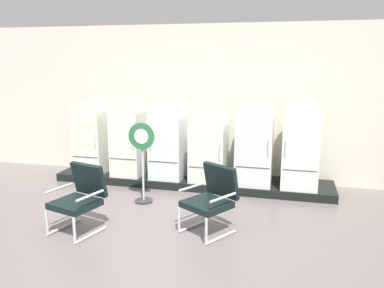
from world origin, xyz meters
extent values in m
cube|color=slate|center=(0.00, 0.00, -0.03)|extent=(12.00, 10.00, 0.05)
cube|color=silver|center=(0.00, 3.66, 1.58)|extent=(11.76, 0.12, 3.16)
cube|color=#47443F|center=(0.00, 3.66, 2.81)|extent=(11.76, 0.07, 0.06)
cube|color=black|center=(0.00, 3.02, 0.08)|extent=(5.51, 0.95, 0.15)
cube|color=silver|center=(-2.10, 2.91, 0.76)|extent=(0.61, 0.63, 1.22)
cylinder|color=silver|center=(-2.10, 2.91, 1.37)|extent=(0.61, 0.62, 0.61)
cube|color=#383838|center=(-2.10, 2.59, 0.54)|extent=(0.57, 0.01, 0.01)
cylinder|color=silver|center=(-1.85, 2.57, 0.91)|extent=(0.02, 0.02, 0.28)
cube|color=silver|center=(-1.28, 2.90, 0.78)|extent=(0.59, 0.61, 1.25)
cylinder|color=silver|center=(-1.28, 2.90, 1.41)|extent=(0.59, 0.60, 0.59)
cube|color=#383838|center=(-1.28, 2.59, 0.55)|extent=(0.55, 0.01, 0.01)
cylinder|color=silver|center=(-1.04, 2.57, 0.93)|extent=(0.02, 0.02, 0.28)
cube|color=white|center=(-0.45, 2.92, 0.77)|extent=(0.63, 0.66, 1.23)
cylinder|color=white|center=(-0.45, 2.92, 1.38)|extent=(0.63, 0.64, 0.63)
cube|color=#383838|center=(-0.45, 2.59, 0.55)|extent=(0.58, 0.01, 0.01)
cylinder|color=silver|center=(-0.70, 2.57, 0.92)|extent=(0.02, 0.02, 0.28)
cube|color=silver|center=(0.37, 2.93, 0.68)|extent=(0.67, 0.69, 1.05)
cylinder|color=silver|center=(0.37, 2.93, 1.20)|extent=(0.67, 0.67, 0.67)
cube|color=#383838|center=(0.37, 2.59, 0.49)|extent=(0.62, 0.01, 0.01)
cylinder|color=silver|center=(0.65, 2.57, 0.80)|extent=(0.02, 0.02, 0.28)
cube|color=silver|center=(1.25, 2.92, 0.78)|extent=(0.67, 0.65, 1.26)
cylinder|color=silver|center=(1.25, 2.92, 1.41)|extent=(0.67, 0.64, 0.67)
cube|color=#383838|center=(1.25, 2.59, 0.55)|extent=(0.62, 0.01, 0.01)
cylinder|color=silver|center=(1.52, 2.57, 0.93)|extent=(0.02, 0.02, 0.28)
cube|color=white|center=(2.08, 2.93, 0.78)|extent=(0.65, 0.69, 1.26)
cylinder|color=white|center=(2.08, 2.93, 1.42)|extent=(0.65, 0.68, 0.65)
cube|color=#383838|center=(2.08, 2.59, 0.56)|extent=(0.60, 0.01, 0.01)
cylinder|color=silver|center=(1.82, 2.57, 0.94)|extent=(0.02, 0.02, 0.28)
cylinder|color=silver|center=(-1.32, 0.51, 0.02)|extent=(0.21, 0.60, 0.04)
cylinder|color=silver|center=(-1.40, 0.23, 0.21)|extent=(0.05, 0.05, 0.37)
cylinder|color=silver|center=(-0.79, 0.36, 0.02)|extent=(0.21, 0.60, 0.04)
cylinder|color=silver|center=(-0.88, 0.08, 0.21)|extent=(0.05, 0.05, 0.37)
cube|color=black|center=(-1.06, 0.43, 0.44)|extent=(0.72, 0.70, 0.09)
cube|color=black|center=(-0.97, 0.72, 0.73)|extent=(0.61, 0.33, 0.49)
cylinder|color=silver|center=(-1.36, 0.52, 0.62)|extent=(0.18, 0.50, 0.04)
cylinder|color=silver|center=(-0.76, 0.35, 0.62)|extent=(0.18, 0.50, 0.04)
cylinder|color=silver|center=(0.55, 1.03, 0.02)|extent=(0.36, 0.55, 0.04)
cylinder|color=silver|center=(0.39, 0.79, 0.21)|extent=(0.06, 0.06, 0.37)
cylinder|color=silver|center=(1.01, 0.74, 0.02)|extent=(0.36, 0.55, 0.04)
cylinder|color=silver|center=(0.86, 0.50, 0.21)|extent=(0.06, 0.06, 0.37)
cube|color=black|center=(0.78, 0.89, 0.44)|extent=(0.79, 0.79, 0.09)
cube|color=black|center=(0.94, 1.14, 0.73)|extent=(0.59, 0.45, 0.49)
cylinder|color=silver|center=(0.51, 1.05, 0.62)|extent=(0.30, 0.45, 0.04)
cylinder|color=silver|center=(1.04, 0.72, 0.62)|extent=(0.30, 0.45, 0.04)
cylinder|color=#2D2D30|center=(-0.57, 1.86, 0.01)|extent=(0.32, 0.32, 0.03)
cylinder|color=silver|center=(-0.57, 1.86, 0.61)|extent=(0.04, 0.04, 1.15)
cylinder|color=#296A3F|center=(-0.57, 1.84, 1.18)|extent=(0.46, 0.02, 0.46)
cylinder|color=white|center=(-0.57, 1.82, 1.18)|extent=(0.26, 0.00, 0.26)
camera|label=1|loc=(1.89, -4.34, 2.48)|focal=37.00mm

